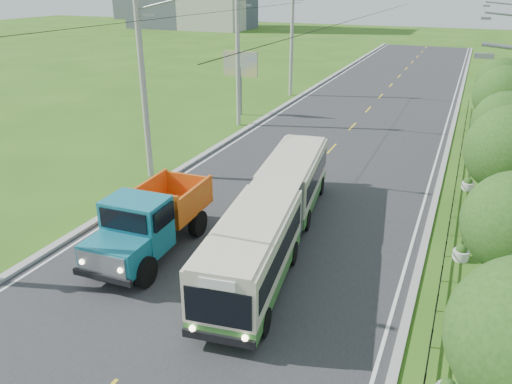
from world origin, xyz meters
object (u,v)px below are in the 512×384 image
Objects in this scene: dump_truck at (150,218)px; tree_fourth at (505,127)px; planter_far at (472,143)px; pole_near at (144,88)px; tree_back at (501,84)px; tree_third at (512,154)px; pole_far at (292,42)px; billboard_left at (240,68)px; pole_mid at (238,58)px; planter_mid at (468,184)px; planter_near at (461,253)px; bus at (275,210)px; tree_fifth at (503,98)px.

tree_fourth is at bearing 41.35° from dump_truck.
tree_fourth is at bearing -80.92° from planter_far.
tree_back is at bearing 43.41° from pole_near.
pole_near is 1.67× the size of tree_third.
billboard_left is (-1.24, -9.00, -1.23)m from pole_far.
billboard_left is at bearing -173.69° from tree_back.
billboard_left is (-1.24, 3.00, -1.23)m from pole_mid.
planter_near is at bearing -90.00° from planter_mid.
planter_far is (16.86, 13.00, -4.81)m from pole_near.
bus is at bearing -61.56° from billboard_left.
planter_far is (-1.26, -4.14, -3.37)m from tree_back.
tree_fifth reaches higher than dump_truck.
tree_fourth reaches higher than planter_near.
pole_far is 30.56m from bus.
dump_truck reaches higher than planter_mid.
pole_mid is at bearing -164.16° from tree_back.
tree_fourth is at bearing 41.46° from bus.
tree_back reaches higher than planter_mid.
tree_third reaches higher than bus.
planter_far is at bearing -6.31° from billboard_left.
planter_near is at bearing -95.08° from tree_fifth.
tree_back is at bearing 90.00° from tree_fifth.
tree_third is 7.04m from planter_mid.
billboard_left is (-1.24, 15.00, -1.23)m from pole_near.
pole_mid is at bearing 157.46° from planter_mid.
billboard_left is (-19.36, 9.86, 0.28)m from tree_fourth.
tree_fourth is (-0.00, 6.00, -0.40)m from tree_third.
pole_near is 24.00m from pole_far.
pole_mid is 1.72× the size of tree_fifth.
planter_near is at bearing -44.84° from billboard_left.
bus is (9.51, -28.84, -3.45)m from pole_far.
tree_fifth is (0.00, 6.00, 0.27)m from tree_fourth.
pole_mid is 18.18m from tree_fifth.
billboard_left reaches higher than planter_mid.
tree_back is (-0.00, 18.00, -0.33)m from tree_third.
planter_far is (-1.26, 13.86, -3.70)m from tree_third.
planter_near is (16.86, -15.00, -4.81)m from pole_mid.
pole_near is 21.31m from tree_fifth.
tree_fourth is at bearing -26.99° from billboard_left.
tree_fifth is 1.12× the size of billboard_left.
pole_mid is 19.64m from bus.
planter_near is (-1.26, -20.14, -3.37)m from tree_back.
planter_near is at bearing -58.01° from pole_far.
pole_far is at bearing 100.48° from bus.
pole_near is 14.93× the size of planter_near.
bus is at bearing -111.39° from tree_back.
billboard_left is 22.67m from bus.
pole_far is (0.00, 12.00, 0.00)m from pole_mid.
pole_far reaches higher than bus.
tree_third is (18.12, -12.86, -1.11)m from pole_mid.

